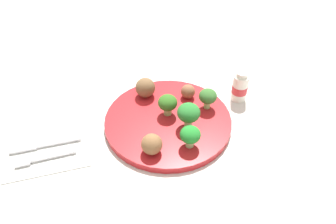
# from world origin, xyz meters

# --- Properties ---
(ground_plane) EXTENTS (4.00, 4.00, 0.00)m
(ground_plane) POSITION_xyz_m (0.00, 0.00, 0.00)
(ground_plane) COLOR beige
(plate) EXTENTS (0.28, 0.28, 0.02)m
(plate) POSITION_xyz_m (0.00, 0.00, 0.01)
(plate) COLOR red
(plate) RESTS_ON ground_plane
(broccoli_floret_back_left) EXTENTS (0.05, 0.05, 0.06)m
(broccoli_floret_back_left) POSITION_xyz_m (-0.03, 0.04, 0.05)
(broccoli_floret_back_left) COLOR #97CF7B
(broccoli_floret_back_left) RESTS_ON plate
(broccoli_floret_near_rim) EXTENTS (0.04, 0.04, 0.05)m
(broccoli_floret_near_rim) POSITION_xyz_m (-0.01, -0.02, 0.05)
(broccoli_floret_near_rim) COLOR #A7C475
(broccoli_floret_near_rim) RESTS_ON plate
(broccoli_floret_far_rim) EXTENTS (0.04, 0.04, 0.05)m
(broccoli_floret_far_rim) POSITION_xyz_m (-0.10, -0.01, 0.05)
(broccoli_floret_far_rim) COLOR #9CCE7A
(broccoli_floret_far_rim) RESTS_ON plate
(broccoli_floret_mid_right) EXTENTS (0.04, 0.04, 0.05)m
(broccoli_floret_mid_right) POSITION_xyz_m (-0.01, 0.09, 0.05)
(broccoli_floret_mid_right) COLOR #A6C07C
(broccoli_floret_mid_right) RESTS_ON plate
(meatball_mid_right) EXTENTS (0.05, 0.05, 0.05)m
(meatball_mid_right) POSITION_xyz_m (0.02, -0.09, 0.04)
(meatball_mid_right) COLOR brown
(meatball_mid_right) RESTS_ON plate
(meatball_center) EXTENTS (0.04, 0.04, 0.04)m
(meatball_center) POSITION_xyz_m (0.06, 0.08, 0.04)
(meatball_center) COLOR brown
(meatball_center) RESTS_ON plate
(meatball_back_left) EXTENTS (0.03, 0.03, 0.03)m
(meatball_back_left) POSITION_xyz_m (-0.07, -0.05, 0.03)
(meatball_back_left) COLOR brown
(meatball_back_left) RESTS_ON plate
(napkin) EXTENTS (0.18, 0.13, 0.01)m
(napkin) POSITION_xyz_m (0.26, -0.01, 0.00)
(napkin) COLOR white
(napkin) RESTS_ON ground_plane
(fork) EXTENTS (0.12, 0.02, 0.01)m
(fork) POSITION_xyz_m (0.27, 0.01, 0.01)
(fork) COLOR silver
(fork) RESTS_ON napkin
(knife) EXTENTS (0.15, 0.03, 0.01)m
(knife) POSITION_xyz_m (0.27, -0.02, 0.01)
(knife) COLOR silver
(knife) RESTS_ON napkin
(yogurt_bottle) EXTENTS (0.04, 0.04, 0.08)m
(yogurt_bottle) POSITION_xyz_m (-0.19, -0.03, 0.03)
(yogurt_bottle) COLOR white
(yogurt_bottle) RESTS_ON ground_plane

